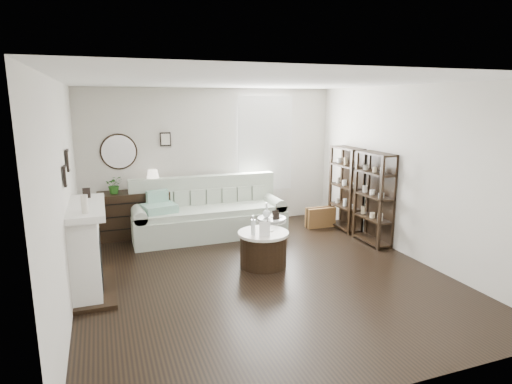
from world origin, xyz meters
name	(u,v)px	position (x,y,z in m)	size (l,w,h in m)	color
room	(248,145)	(0.73, 2.70, 1.60)	(5.50, 5.50, 5.50)	black
fireplace	(87,251)	(-2.32, 0.30, 0.54)	(0.50, 1.40, 1.84)	white
shelf_unit_far	(346,189)	(2.33, 1.55, 0.80)	(0.30, 0.80, 1.60)	black
shelf_unit_near	(374,198)	(2.33, 0.65, 0.80)	(0.30, 0.80, 1.60)	black
sofa	(208,216)	(-0.27, 2.09, 0.36)	(2.76, 0.96, 1.07)	#9FAA97
quilt	(159,208)	(-1.17, 1.95, 0.62)	(0.55, 0.45, 0.14)	#238268
suitcase	(320,217)	(1.95, 1.83, 0.20)	(0.59, 0.20, 0.39)	brown
dresser	(134,214)	(-1.56, 2.47, 0.42)	(1.26, 0.54, 0.84)	black
table_lamp	(153,180)	(-1.19, 2.47, 1.03)	(0.24, 0.24, 0.38)	#EEDFC9
potted_plant	(114,185)	(-1.87, 2.42, 1.00)	(0.29, 0.25, 0.32)	#255F1B
drum_table	(263,249)	(0.15, 0.30, 0.27)	(0.77, 0.77, 0.53)	black
pedestal_table	(272,220)	(0.51, 0.86, 0.53)	(0.48, 0.48, 0.58)	white
eiffel_drum	(267,224)	(0.23, 0.36, 0.63)	(0.11, 0.11, 0.19)	black
bottle_drum	(253,225)	(-0.04, 0.22, 0.68)	(0.07, 0.07, 0.29)	silver
card_frame_drum	(265,229)	(0.09, 0.11, 0.64)	(0.16, 0.01, 0.21)	silver
eiffel_ped	(276,211)	(0.60, 0.89, 0.67)	(0.11, 0.11, 0.20)	black
flask_ped	(267,210)	(0.43, 0.88, 0.70)	(0.14, 0.14, 0.25)	silver
card_frame_ped	(276,215)	(0.53, 0.73, 0.65)	(0.11, 0.01, 0.15)	black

